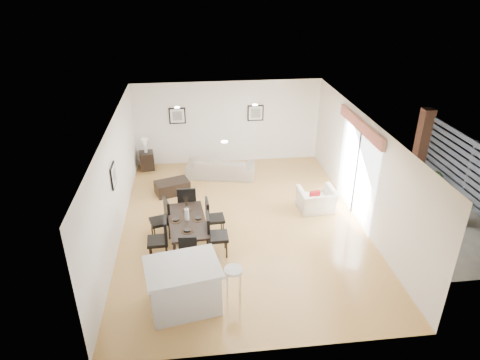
{
  "coord_description": "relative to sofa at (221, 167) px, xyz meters",
  "views": [
    {
      "loc": [
        -1.12,
        -9.14,
        5.89
      ],
      "look_at": [
        -0.02,
        0.4,
        1.07
      ],
      "focal_mm": 32.0,
      "sensor_mm": 36.0,
      "label": 1
    }
  ],
  "objects": [
    {
      "name": "ground",
      "position": [
        0.33,
        -2.86,
        -0.3
      ],
      "size": [
        8.0,
        8.0,
        0.0
      ],
      "primitive_type": "plane",
      "color": "tan",
      "rests_on": "ground"
    },
    {
      "name": "courtyard",
      "position": [
        6.5,
        -1.99,
        0.62
      ],
      "size": [
        6.0,
        6.0,
        2.0
      ],
      "color": "gray",
      "rests_on": "ground"
    },
    {
      "name": "kitchen_island",
      "position": [
        -1.13,
        -5.61,
        0.18
      ],
      "size": [
        1.54,
        1.29,
        0.96
      ],
      "rotation": [
        0.0,
        0.0,
        0.18
      ],
      "color": "#BEBEC0",
      "rests_on": "ground"
    },
    {
      "name": "courtyard_plant_b",
      "position": [
        6.15,
        -1.69,
        -0.0
      ],
      "size": [
        0.44,
        0.44,
        0.6
      ],
      "primitive_type": "imported",
      "rotation": [
        0.0,
        0.0,
        0.42
      ],
      "color": "#2F4F22",
      "rests_on": "ground"
    },
    {
      "name": "wall_right",
      "position": [
        3.33,
        -2.86,
        1.05
      ],
      "size": [
        0.04,
        8.0,
        2.7
      ],
      "primitive_type": "cube",
      "color": "white",
      "rests_on": "ground"
    },
    {
      "name": "dining_table",
      "position": [
        -1.04,
        -3.6,
        0.32
      ],
      "size": [
        0.99,
        1.73,
        0.69
      ],
      "rotation": [
        0.0,
        0.0,
        0.1
      ],
      "color": "black",
      "rests_on": "ground"
    },
    {
      "name": "wall_back",
      "position": [
        0.33,
        1.14,
        1.05
      ],
      "size": [
        6.0,
        0.04,
        2.7
      ],
      "primitive_type": "cube",
      "color": "white",
      "rests_on": "ground"
    },
    {
      "name": "vase",
      "position": [
        -1.04,
        -3.6,
        0.64
      ],
      "size": [
        0.8,
        1.22,
        0.62
      ],
      "color": "white",
      "rests_on": "dining_table"
    },
    {
      "name": "dining_chair_efar",
      "position": [
        -0.45,
        -3.19,
        0.23
      ],
      "size": [
        0.46,
        0.46,
        0.95
      ],
      "rotation": [
        0.0,
        0.0,
        1.65
      ],
      "color": "black",
      "rests_on": "ground"
    },
    {
      "name": "wall_front",
      "position": [
        0.33,
        -6.86,
        1.05
      ],
      "size": [
        6.0,
        0.04,
        2.7
      ],
      "primitive_type": "cube",
      "color": "white",
      "rests_on": "ground"
    },
    {
      "name": "dining_chair_foot",
      "position": [
        -1.04,
        -2.58,
        0.27
      ],
      "size": [
        0.47,
        0.47,
        1.02
      ],
      "rotation": [
        0.0,
        0.0,
        3.12
      ],
      "color": "black",
      "rests_on": "ground"
    },
    {
      "name": "cushion",
      "position": [
        2.29,
        -2.47,
        0.19
      ],
      "size": [
        0.29,
        0.14,
        0.27
      ],
      "primitive_type": "cube",
      "rotation": [
        0.0,
        0.0,
        3.36
      ],
      "color": "maroon",
      "rests_on": "armchair"
    },
    {
      "name": "dining_chair_wnear",
      "position": [
        -1.61,
        -4.01,
        0.26
      ],
      "size": [
        0.47,
        0.47,
        1.0
      ],
      "rotation": [
        0.0,
        0.0,
        -1.53
      ],
      "color": "black",
      "rests_on": "ground"
    },
    {
      "name": "courtyard_plant_a",
      "position": [
        5.75,
        -3.42,
        0.04
      ],
      "size": [
        0.77,
        0.73,
        0.68
      ],
      "primitive_type": "imported",
      "rotation": [
        0.0,
        0.0,
        -0.41
      ],
      "color": "#2F4F22",
      "rests_on": "ground"
    },
    {
      "name": "bar_stool",
      "position": [
        -0.18,
        -5.61,
        0.38
      ],
      "size": [
        0.36,
        0.36,
        0.8
      ],
      "color": "silver",
      "rests_on": "ground"
    },
    {
      "name": "wall_left",
      "position": [
        -2.67,
        -2.86,
        1.05
      ],
      "size": [
        0.04,
        8.0,
        2.7
      ],
      "primitive_type": "cube",
      "color": "white",
      "rests_on": "ground"
    },
    {
      "name": "table_lamp",
      "position": [
        -2.32,
        0.79,
        0.57
      ],
      "size": [
        0.24,
        0.24,
        0.45
      ],
      "color": "white",
      "rests_on": "side_table"
    },
    {
      "name": "ceiling",
      "position": [
        0.33,
        -2.86,
        2.4
      ],
      "size": [
        6.0,
        8.0,
        0.02
      ],
      "primitive_type": "cube",
      "color": "white",
      "rests_on": "wall_back"
    },
    {
      "name": "framed_print_back_right",
      "position": [
        1.23,
        1.11,
        1.35
      ],
      "size": [
        0.52,
        0.04,
        0.52
      ],
      "color": "black",
      "rests_on": "wall_back"
    },
    {
      "name": "sliding_door",
      "position": [
        3.29,
        -2.56,
        1.36
      ],
      "size": [
        0.12,
        2.7,
        2.57
      ],
      "color": "white",
      "rests_on": "wall_right"
    },
    {
      "name": "dining_chair_head",
      "position": [
        -1.03,
        -4.63,
        0.18
      ],
      "size": [
        0.4,
        0.4,
        0.86
      ],
      "rotation": [
        0.0,
        0.0,
        -0.04
      ],
      "color": "black",
      "rests_on": "ground"
    },
    {
      "name": "sofa",
      "position": [
        0.0,
        0.0,
        0.0
      ],
      "size": [
        2.2,
        1.21,
        0.61
      ],
      "primitive_type": "imported",
      "rotation": [
        0.0,
        0.0,
        2.94
      ],
      "color": "#A39584",
      "rests_on": "ground"
    },
    {
      "name": "side_table",
      "position": [
        -2.32,
        0.79,
        -0.01
      ],
      "size": [
        0.5,
        0.5,
        0.59
      ],
      "primitive_type": "cube",
      "rotation": [
        0.0,
        0.0,
        0.14
      ],
      "color": "black",
      "rests_on": "ground"
    },
    {
      "name": "framed_print_left_wall",
      "position": [
        -2.64,
        -3.06,
        1.35
      ],
      "size": [
        0.04,
        0.52,
        0.52
      ],
      "rotation": [
        0.0,
        0.0,
        1.57
      ],
      "color": "black",
      "rests_on": "wall_left"
    },
    {
      "name": "armchair",
      "position": [
        2.38,
        -2.38,
        0.01
      ],
      "size": [
        0.99,
        0.88,
        0.62
      ],
      "primitive_type": "imported",
      "rotation": [
        0.0,
        0.0,
        3.19
      ],
      "color": "silver",
      "rests_on": "ground"
    },
    {
      "name": "dining_chair_wfar",
      "position": [
        -1.62,
        -3.16,
        0.25
      ],
      "size": [
        0.55,
        0.55,
        0.99
      ],
      "rotation": [
        0.0,
        0.0,
        -1.3
      ],
      "color": "black",
      "rests_on": "ground"
    },
    {
      "name": "coffee_table",
      "position": [
        -1.48,
        -0.95,
        -0.12
      ],
      "size": [
        1.07,
        0.83,
        0.38
      ],
      "primitive_type": "cube",
      "rotation": [
        0.0,
        0.0,
        0.32
      ],
      "color": "black",
      "rests_on": "ground"
    },
    {
      "name": "dining_chair_enear",
      "position": [
        -0.46,
        -4.02,
        0.27
      ],
      "size": [
        0.47,
        0.47,
        1.03
      ],
      "rotation": [
        0.0,
        0.0,
        1.59
      ],
      "color": "black",
      "rests_on": "ground"
    },
    {
      "name": "framed_print_back_left",
      "position": [
        -1.27,
        1.11,
        1.35
      ],
      "size": [
        0.52,
        0.04,
        0.52
      ],
      "color": "black",
      "rests_on": "wall_back"
    }
  ]
}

